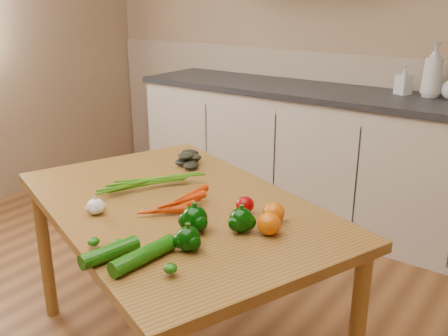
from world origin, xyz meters
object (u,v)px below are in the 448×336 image
pepper_a (195,219)px  zucchini_a (143,255)px  table (176,221)px  tomato_b (274,212)px  pepper_b (241,220)px  pepper_c (188,239)px  soap_bottle_a (433,70)px  tomato_c (269,224)px  carrot_bunch (169,194)px  leafy_greens (190,154)px  zucchini_b (110,252)px  garlic_bulb (96,206)px  tomato_a (245,205)px  soap_bottle_b (404,80)px

pepper_a → zucchini_a: pepper_a is taller
table → zucchini_a: bearing=-39.9°
pepper_a → tomato_b: pepper_a is taller
pepper_b → pepper_c: (-0.06, -0.21, -0.00)m
soap_bottle_a → tomato_c: 1.85m
carrot_bunch → zucchini_a: bearing=-36.9°
carrot_bunch → leafy_greens: size_ratio=1.30×
zucchini_a → zucchini_b: size_ratio=1.21×
pepper_c → tomato_c: 0.28m
garlic_bulb → tomato_a: (0.43, 0.33, 0.00)m
tomato_c → soap_bottle_a: bearing=89.2°
soap_bottle_a → zucchini_a: bearing=99.1°
tomato_c → zucchini_b: bearing=-125.4°
tomato_c → garlic_bulb: bearing=-159.2°
zucchini_b → garlic_bulb: bearing=146.0°
soap_bottle_b → zucchini_b: soap_bottle_b is taller
soap_bottle_a → leafy_greens: size_ratio=1.64×
soap_bottle_b → zucchini_a: soap_bottle_b is taller
garlic_bulb → pepper_c: 0.45m
table → soap_bottle_b: 1.84m
pepper_c → tomato_a: 0.34m
tomato_a → table: bearing=-163.8°
soap_bottle_b → pepper_b: (0.05, -1.84, -0.23)m
table → leafy_greens: bearing=143.2°
soap_bottle_b → tomato_a: 1.73m
zucchini_a → tomato_c: bearing=61.7°
leafy_greens → tomato_c: (0.68, -0.42, -0.01)m
carrot_bunch → pepper_b: 0.36m
soap_bottle_a → pepper_c: size_ratio=4.02×
table → leafy_greens: (-0.25, 0.39, 0.13)m
soap_bottle_a → zucchini_b: 2.29m
soap_bottle_a → tomato_a: (-0.19, -1.72, -0.30)m
tomato_a → soap_bottle_a: bearing=83.8°
table → tomato_c: size_ratio=19.12×
tomato_c → zucchini_a: (-0.20, -0.38, -0.01)m
tomato_b → leafy_greens: bearing=153.3°
pepper_b → leafy_greens: bearing=142.7°
zucchini_b → tomato_a: bearing=75.0°
soap_bottle_a → soap_bottle_b: bearing=19.3°
pepper_a → pepper_b: 0.16m
zucchini_a → carrot_bunch: bearing=122.1°
pepper_a → tomato_b: bearing=50.5°
soap_bottle_a → pepper_b: 1.88m
leafy_greens → pepper_b: 0.74m
soap_bottle_a → pepper_c: soap_bottle_a is taller
leafy_greens → pepper_a: leafy_greens is taller
pepper_b → pepper_c: size_ratio=1.05×
pepper_a → pepper_b: size_ratio=1.09×
carrot_bunch → tomato_b: 0.42m
soap_bottle_b → tomato_c: 1.83m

